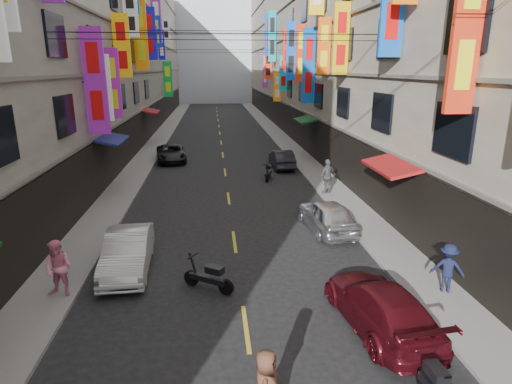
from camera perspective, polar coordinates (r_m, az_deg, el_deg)
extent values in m
cube|color=slate|center=(40.89, -13.17, 6.38)|extent=(2.00, 90.00, 0.12)
cube|color=slate|center=(41.11, 3.77, 6.82)|extent=(2.00, 90.00, 0.12)
cube|color=gray|center=(41.65, -22.72, 18.83)|extent=(10.00, 90.00, 19.00)
cube|color=black|center=(40.82, -14.63, 8.32)|extent=(0.12, 85.50, 3.00)
cube|color=#66635E|center=(40.63, -14.79, 10.69)|extent=(0.16, 90.00, 0.14)
cube|color=#66635E|center=(40.48, -15.12, 15.19)|extent=(0.16, 90.00, 0.14)
cube|color=#66635E|center=(40.58, -15.47, 19.70)|extent=(0.16, 90.00, 0.14)
cube|color=#B0A794|center=(42.07, 12.61, 19.61)|extent=(10.00, 90.00, 19.00)
cube|color=black|center=(41.07, 5.13, 8.82)|extent=(0.12, 85.50, 3.00)
cube|color=#66635E|center=(40.89, 5.18, 11.18)|extent=(0.16, 90.00, 0.14)
cube|color=#66635E|center=(40.73, 5.29, 15.67)|extent=(0.16, 90.00, 0.14)
cube|color=#66635E|center=(40.83, 5.42, 20.16)|extent=(0.16, 90.00, 0.14)
cube|color=silver|center=(90.11, -5.60, 18.84)|extent=(18.00, 8.00, 22.00)
cube|color=red|center=(14.20, 26.38, 19.32)|extent=(0.85, 0.18, 4.93)
cylinder|color=black|center=(14.22, 26.56, 19.29)|extent=(0.95, 0.08, 0.08)
cube|color=#861B95|center=(22.89, -20.63, 13.58)|extent=(1.04, 0.18, 5.10)
cylinder|color=black|center=(22.91, -20.76, 13.57)|extent=(1.14, 0.08, 0.08)
cube|color=silver|center=(24.77, -19.69, 12.91)|extent=(0.83, 0.18, 3.47)
cylinder|color=black|center=(24.78, -19.81, 12.90)|extent=(0.93, 0.08, 0.08)
cube|color=gold|center=(25.54, 11.26, 19.39)|extent=(0.88, 0.18, 3.82)
cylinder|color=black|center=(25.55, 11.38, 19.38)|extent=(0.98, 0.08, 0.08)
cube|color=#9A1C92|center=(26.86, -18.58, 13.54)|extent=(0.89, 0.18, 3.96)
cylinder|color=black|center=(26.87, -18.69, 13.53)|extent=(0.99, 0.08, 0.08)
cube|color=#E4560C|center=(29.18, 9.04, 18.64)|extent=(0.83, 0.18, 3.49)
cylinder|color=black|center=(29.19, 9.14, 18.63)|extent=(0.93, 0.08, 0.08)
cube|color=#F7AE0D|center=(30.13, -17.44, 18.10)|extent=(1.04, 0.18, 3.92)
cylinder|color=black|center=(30.14, -17.54, 18.10)|extent=(1.14, 0.08, 0.08)
cube|color=#0D489A|center=(33.15, 7.02, 16.32)|extent=(0.92, 0.18, 5.36)
cylinder|color=black|center=(33.16, 7.11, 16.32)|extent=(1.02, 0.08, 0.08)
cube|color=silver|center=(34.51, -16.39, 21.96)|extent=(1.01, 0.18, 3.34)
cylinder|color=black|center=(34.52, -16.47, 21.95)|extent=(1.11, 0.08, 0.08)
cube|color=red|center=(36.71, 5.94, 17.90)|extent=(0.74, 0.18, 4.51)
cylinder|color=black|center=(36.72, 6.02, 17.90)|extent=(0.84, 0.08, 0.08)
cube|color=orange|center=(38.04, -15.16, 19.73)|extent=(1.08, 0.18, 5.72)
cylinder|color=black|center=(38.04, -15.24, 19.73)|extent=(1.18, 0.08, 0.08)
cube|color=blue|center=(40.56, 4.70, 18.20)|extent=(0.87, 0.18, 5.06)
cylinder|color=black|center=(40.57, 4.77, 18.20)|extent=(0.97, 0.08, 0.08)
cube|color=#120FAF|center=(42.60, -14.07, 19.79)|extent=(1.25, 0.18, 4.57)
cylinder|color=black|center=(42.61, -14.14, 19.79)|extent=(1.35, 0.08, 0.08)
cube|color=red|center=(43.09, 4.15, 18.72)|extent=(0.77, 0.18, 3.39)
cylinder|color=black|center=(43.10, 4.22, 18.72)|extent=(0.87, 0.08, 0.08)
cube|color=#0EA5AB|center=(44.74, 3.66, 15.52)|extent=(0.82, 0.18, 3.41)
cylinder|color=black|center=(44.75, 3.73, 15.52)|extent=(0.92, 0.08, 0.08)
cube|color=#0E1BA6|center=(46.27, -13.59, 18.84)|extent=(0.91, 0.18, 3.01)
cylinder|color=black|center=(46.27, -13.65, 18.83)|extent=(1.01, 0.08, 0.08)
cube|color=#0E23A6|center=(48.82, -13.20, 20.09)|extent=(1.06, 0.18, 3.16)
cylinder|color=black|center=(48.83, -13.26, 20.09)|extent=(1.16, 0.08, 0.08)
cube|color=orange|center=(48.64, 2.86, 13.83)|extent=(0.83, 0.18, 3.16)
cylinder|color=black|center=(48.64, 2.92, 13.83)|extent=(0.93, 0.08, 0.08)
cube|color=#8F1A92|center=(50.12, -13.13, 21.50)|extent=(1.04, 0.18, 4.76)
cylinder|color=black|center=(50.13, -13.20, 21.50)|extent=(1.14, 0.08, 0.08)
cube|color=#0D8BA1|center=(52.87, 2.18, 20.03)|extent=(0.92, 0.18, 5.60)
cylinder|color=black|center=(52.88, 2.24, 20.03)|extent=(1.02, 0.08, 0.08)
cube|color=#0F0EA7|center=(54.81, -12.49, 18.60)|extent=(0.74, 0.18, 3.37)
cylinder|color=black|center=(54.81, -12.54, 18.59)|extent=(0.84, 0.08, 0.08)
cube|color=#0F4AB9|center=(54.95, 1.77, 20.29)|extent=(1.10, 0.18, 4.78)
cylinder|color=black|center=(54.95, 1.82, 20.29)|extent=(1.20, 0.08, 0.08)
cube|color=#F43517|center=(56.14, 1.63, 16.46)|extent=(0.95, 0.18, 3.21)
cylinder|color=black|center=(56.14, 1.68, 16.46)|extent=(1.05, 0.08, 0.08)
cube|color=#0C8833|center=(58.18, -11.68, 14.51)|extent=(1.11, 0.18, 4.45)
cylinder|color=black|center=(58.19, -11.73, 14.51)|extent=(1.21, 0.08, 0.08)
cube|color=silver|center=(60.81, -11.90, 20.44)|extent=(0.91, 0.18, 2.79)
cylinder|color=black|center=(60.81, -11.95, 20.43)|extent=(1.01, 0.08, 0.08)
cube|color=purple|center=(60.58, 1.22, 16.05)|extent=(0.64, 0.18, 4.86)
cylinder|color=black|center=(60.59, 1.27, 16.05)|extent=(0.74, 0.08, 0.08)
cube|color=maroon|center=(17.88, 17.60, 3.39)|extent=(1.39, 3.20, 0.41)
cube|color=navy|center=(24.92, -18.73, 6.73)|extent=(1.39, 3.20, 0.41)
cube|color=#12451D|center=(32.98, 6.69, 9.59)|extent=(1.39, 3.20, 0.41)
cube|color=maroon|center=(40.56, -13.86, 10.46)|extent=(1.39, 3.20, 0.41)
cylinder|color=black|center=(20.07, -3.89, 20.36)|extent=(14.00, 0.04, 0.04)
cylinder|color=black|center=(34.11, -4.82, 20.63)|extent=(14.00, 0.04, 0.04)
cylinder|color=black|center=(48.04, -5.15, 18.36)|extent=(14.00, 0.04, 0.04)
cube|color=gold|center=(12.08, -1.34, -17.66)|extent=(0.12, 2.20, 0.01)
cube|color=gold|center=(17.37, -2.90, -6.60)|extent=(0.12, 2.20, 0.01)
cube|color=gold|center=(23.02, -3.68, -0.83)|extent=(0.12, 2.20, 0.01)
cube|color=gold|center=(28.81, -4.14, 2.65)|extent=(0.12, 2.20, 0.01)
cube|color=gold|center=(34.67, -4.46, 4.96)|extent=(0.12, 2.20, 0.01)
cube|color=gold|center=(40.57, -4.68, 6.60)|extent=(0.12, 2.20, 0.01)
cube|color=gold|center=(46.50, -4.84, 7.82)|extent=(0.12, 2.20, 0.01)
cube|color=gold|center=(52.44, -4.97, 8.77)|extent=(0.12, 2.20, 0.01)
cube|color=gold|center=(58.40, -5.08, 9.52)|extent=(0.12, 2.20, 0.01)
cube|color=gold|center=(64.36, -5.16, 10.13)|extent=(0.12, 2.20, 0.01)
cube|color=gold|center=(70.33, -5.23, 10.64)|extent=(0.12, 2.20, 0.01)
cube|color=gold|center=(76.30, -5.29, 11.07)|extent=(0.12, 2.20, 0.01)
cylinder|color=black|center=(10.74, 21.46, -22.20)|extent=(0.14, 0.50, 0.50)
cube|color=black|center=(10.18, 22.92, -21.25)|extent=(0.34, 0.56, 0.22)
cylinder|color=black|center=(14.15, -8.60, -11.27)|extent=(0.48, 0.37, 0.50)
cylinder|color=black|center=(13.50, -4.00, -12.54)|extent=(0.48, 0.37, 0.50)
cube|color=black|center=(13.74, -6.38, -11.34)|extent=(1.25, 0.96, 0.18)
cube|color=black|center=(13.46, -5.53, -10.27)|extent=(0.64, 0.57, 0.22)
cylinder|color=black|center=(13.89, -8.34, -9.72)|extent=(0.34, 0.26, 0.88)
cylinder|color=black|center=(13.75, -8.40, -8.40)|extent=(0.32, 0.45, 0.06)
cylinder|color=black|center=(26.21, 1.47, 1.87)|extent=(0.24, 0.51, 0.50)
cylinder|color=black|center=(27.46, 1.82, 2.54)|extent=(0.24, 0.51, 0.50)
cube|color=black|center=(26.80, 1.65, 2.52)|extent=(0.62, 1.33, 0.18)
cube|color=black|center=(26.96, 1.72, 3.37)|extent=(0.45, 0.61, 0.22)
cylinder|color=black|center=(26.20, 1.50, 2.88)|extent=(0.17, 0.36, 0.88)
cylinder|color=black|center=(26.12, 1.51, 3.63)|extent=(0.50, 0.18, 0.06)
imported|color=silver|center=(15.42, -16.75, -7.64)|extent=(1.64, 4.20, 1.36)
imported|color=black|center=(32.67, -11.27, 5.10)|extent=(2.65, 4.68, 1.23)
imported|color=#550E18|center=(12.22, 16.25, -14.40)|extent=(2.30, 4.60, 1.28)
imported|color=#BBBBC0|center=(18.52, 9.40, -3.08)|extent=(2.03, 4.17, 1.37)
imported|color=#25242B|center=(29.96, 3.46, 4.41)|extent=(1.41, 3.84, 1.26)
imported|color=pink|center=(14.19, -24.84, -9.23)|extent=(0.97, 0.78, 1.76)
imported|color=#121632|center=(14.43, 24.20, -9.21)|extent=(1.12, 0.89, 1.54)
imported|color=#4E4E51|center=(23.57, 9.51, 2.07)|extent=(1.28, 1.07, 1.90)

